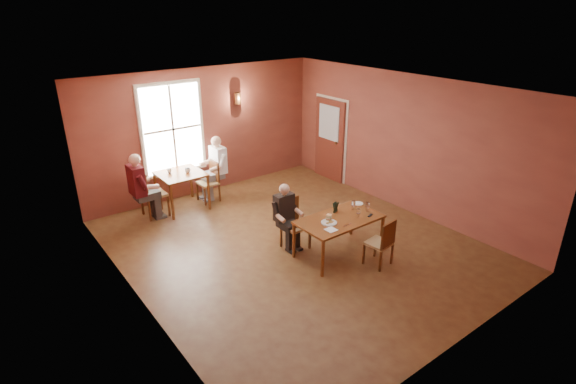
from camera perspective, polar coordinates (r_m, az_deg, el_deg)
ground at (r=8.77m, az=0.80°, el=-6.74°), size 6.00×7.00×0.01m
wall_back at (r=10.96m, az=-10.60°, el=7.55°), size 6.00×0.04×3.00m
wall_front at (r=6.04m, az=21.97°, el=-7.02°), size 6.00×0.04×3.00m
wall_left at (r=6.84m, az=-19.36°, el=-3.01°), size 0.04×7.00×3.00m
wall_right at (r=10.16m, az=14.37°, el=6.00°), size 0.04×7.00×3.00m
ceiling at (r=7.73m, az=0.92°, el=12.95°), size 6.00×7.00×0.04m
window at (r=10.55m, az=-14.44°, el=7.74°), size 1.36×0.10×1.96m
door at (r=11.75m, az=5.25°, el=6.60°), size 0.12×1.04×2.10m
wall_sconce at (r=11.14m, az=-6.44°, el=11.75°), size 0.16×0.16×0.28m
main_table at (r=8.37m, az=6.43°, el=-5.59°), size 1.55×0.87×0.73m
chair_diner_main at (r=8.45m, az=0.96°, el=-4.21°), size 0.43×0.43×0.97m
diner_main at (r=8.38m, az=1.09°, el=-3.53°), size 0.49×0.49×1.22m
chair_empty at (r=8.12m, az=11.47°, el=-6.25°), size 0.44×0.44×0.89m
plate_food at (r=8.01m, az=5.22°, el=-3.83°), size 0.38×0.38×0.04m
sandwich at (r=8.07m, az=5.21°, el=-3.33°), size 0.11×0.11×0.11m
goblet_a at (r=8.53m, az=8.30°, el=-1.65°), size 0.09×0.09×0.19m
goblet_b at (r=8.53m, az=10.07°, el=-1.81°), size 0.09×0.09×0.19m
goblet_c at (r=8.25m, az=8.91°, el=-2.63°), size 0.09×0.09×0.18m
menu_stand at (r=8.40m, az=6.07°, el=-1.93°), size 0.13×0.09×0.20m
knife at (r=7.98m, az=7.54°, el=-4.18°), size 0.19×0.02×0.00m
napkin at (r=7.79m, az=5.48°, el=-4.78°), size 0.18×0.18×0.01m
side_plate at (r=8.83m, az=8.91°, el=-1.46°), size 0.22×0.22×0.01m
sunglasses at (r=8.38m, az=10.38°, el=-2.94°), size 0.14×0.08×0.02m
second_table at (r=10.40m, az=-13.30°, el=0.17°), size 0.96×0.96×0.84m
chair_diner_white at (r=10.63m, az=-10.16°, el=1.27°), size 0.42×0.42×0.95m
diner_white at (r=10.56m, az=-10.11°, el=2.54°), size 0.58×0.58×1.44m
chair_diner_maroon at (r=10.14m, az=-16.67°, el=-0.11°), size 0.47×0.47×1.07m
diner_maroon at (r=10.06m, az=-16.95°, el=0.88°), size 0.58×0.58×1.46m
cup_a at (r=10.23m, az=-12.64°, el=2.70°), size 0.17×0.17×0.10m
cup_b at (r=10.30m, az=-14.84°, el=2.59°), size 0.13×0.13×0.10m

